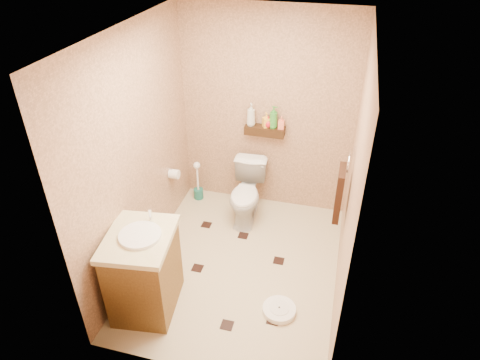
# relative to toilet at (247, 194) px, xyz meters

# --- Properties ---
(ground) EXTENTS (2.50, 2.50, 0.00)m
(ground) POSITION_rel_toilet_xyz_m (0.13, -0.83, -0.35)
(ground) COLOR #C0AE8D
(ground) RESTS_ON ground
(wall_back) EXTENTS (2.00, 0.04, 2.40)m
(wall_back) POSITION_rel_toilet_xyz_m (0.13, 0.42, 0.85)
(wall_back) COLOR tan
(wall_back) RESTS_ON ground
(wall_front) EXTENTS (2.00, 0.04, 2.40)m
(wall_front) POSITION_rel_toilet_xyz_m (0.13, -2.08, 0.85)
(wall_front) COLOR tan
(wall_front) RESTS_ON ground
(wall_left) EXTENTS (0.04, 2.50, 2.40)m
(wall_left) POSITION_rel_toilet_xyz_m (-0.87, -0.83, 0.85)
(wall_left) COLOR tan
(wall_left) RESTS_ON ground
(wall_right) EXTENTS (0.04, 2.50, 2.40)m
(wall_right) POSITION_rel_toilet_xyz_m (1.13, -0.83, 0.85)
(wall_right) COLOR tan
(wall_right) RESTS_ON ground
(ceiling) EXTENTS (2.00, 2.50, 0.02)m
(ceiling) POSITION_rel_toilet_xyz_m (0.13, -0.83, 2.05)
(ceiling) COLOR white
(ceiling) RESTS_ON wall_back
(wall_shelf) EXTENTS (0.46, 0.14, 0.10)m
(wall_shelf) POSITION_rel_toilet_xyz_m (0.13, 0.34, 0.67)
(wall_shelf) COLOR #33210E
(wall_shelf) RESTS_ON wall_back
(floor_accents) EXTENTS (1.14, 1.43, 0.01)m
(floor_accents) POSITION_rel_toilet_xyz_m (0.11, -0.88, -0.34)
(floor_accents) COLOR black
(floor_accents) RESTS_ON ground
(toilet) EXTENTS (0.43, 0.70, 0.69)m
(toilet) POSITION_rel_toilet_xyz_m (0.00, 0.00, 0.00)
(toilet) COLOR white
(toilet) RESTS_ON ground
(vanity) EXTENTS (0.64, 0.75, 0.96)m
(vanity) POSITION_rel_toilet_xyz_m (-0.57, -1.54, 0.08)
(vanity) COLOR brown
(vanity) RESTS_ON ground
(bathroom_scale) EXTENTS (0.35, 0.35, 0.06)m
(bathroom_scale) POSITION_rel_toilet_xyz_m (0.64, -1.33, -0.32)
(bathroom_scale) COLOR white
(bathroom_scale) RESTS_ON ground
(toilet_brush) EXTENTS (0.12, 0.12, 0.53)m
(toilet_brush) POSITION_rel_toilet_xyz_m (-0.69, 0.24, -0.16)
(toilet_brush) COLOR #196559
(toilet_brush) RESTS_ON ground
(towel_ring) EXTENTS (0.12, 0.30, 0.76)m
(towel_ring) POSITION_rel_toilet_xyz_m (1.04, -0.58, 0.60)
(towel_ring) COLOR silver
(towel_ring) RESTS_ON wall_right
(toilet_paper) EXTENTS (0.12, 0.11, 0.12)m
(toilet_paper) POSITION_rel_toilet_xyz_m (-0.81, -0.18, 0.25)
(toilet_paper) COLOR white
(toilet_paper) RESTS_ON wall_left
(bottle_a) EXTENTS (0.14, 0.14, 0.27)m
(bottle_a) POSITION_rel_toilet_xyz_m (-0.04, 0.34, 0.86)
(bottle_a) COLOR beige
(bottle_a) RESTS_ON wall_shelf
(bottle_b) EXTENTS (0.11, 0.11, 0.17)m
(bottle_b) POSITION_rel_toilet_xyz_m (0.14, 0.34, 0.81)
(bottle_b) COLOR yellow
(bottle_b) RESTS_ON wall_shelf
(bottle_c) EXTENTS (0.13, 0.13, 0.13)m
(bottle_c) POSITION_rel_toilet_xyz_m (0.16, 0.34, 0.79)
(bottle_c) COLOR red
(bottle_c) RESTS_ON wall_shelf
(bottle_d) EXTENTS (0.11, 0.11, 0.26)m
(bottle_d) POSITION_rel_toilet_xyz_m (0.22, 0.34, 0.85)
(bottle_d) COLOR #32842C
(bottle_d) RESTS_ON wall_shelf
(bottle_e) EXTENTS (0.07, 0.07, 0.15)m
(bottle_e) POSITION_rel_toilet_xyz_m (0.31, 0.34, 0.80)
(bottle_e) COLOR #FF7754
(bottle_e) RESTS_ON wall_shelf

